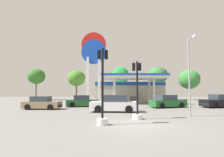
{
  "coord_description": "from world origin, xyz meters",
  "views": [
    {
      "loc": [
        -1.64,
        -10.98,
        2.09
      ],
      "look_at": [
        -1.25,
        12.32,
        3.58
      ],
      "focal_mm": 29.01,
      "sensor_mm": 36.0,
      "label": 1
    }
  ],
  "objects_px": {
    "corner_streetlamp": "(190,68)",
    "traffic_signal_1": "(103,97)",
    "tree_0": "(36,76)",
    "tree_3": "(158,75)",
    "traffic_signal_0": "(137,99)",
    "car_4": "(42,103)",
    "car_2": "(167,102)",
    "tree_2": "(121,76)",
    "car_1": "(82,101)",
    "tree_4": "(189,79)",
    "station_pole_sign": "(94,58)",
    "car_0": "(114,104)",
    "tree_1": "(77,78)",
    "car_3": "(220,101)"
  },
  "relations": [
    {
      "from": "corner_streetlamp",
      "to": "traffic_signal_1",
      "type": "bearing_deg",
      "value": -155.12
    },
    {
      "from": "tree_0",
      "to": "tree_3",
      "type": "bearing_deg",
      "value": 2.11
    },
    {
      "from": "traffic_signal_0",
      "to": "car_4",
      "type": "bearing_deg",
      "value": 143.61
    },
    {
      "from": "car_2",
      "to": "corner_streetlamp",
      "type": "bearing_deg",
      "value": -94.01
    },
    {
      "from": "tree_2",
      "to": "tree_3",
      "type": "relative_size",
      "value": 0.98
    },
    {
      "from": "car_2",
      "to": "tree_2",
      "type": "xyz_separation_m",
      "value": [
        -4.52,
        16.82,
        4.48
      ]
    },
    {
      "from": "car_1",
      "to": "traffic_signal_1",
      "type": "distance_m",
      "value": 12.47
    },
    {
      "from": "traffic_signal_1",
      "to": "corner_streetlamp",
      "type": "height_order",
      "value": "corner_streetlamp"
    },
    {
      "from": "tree_0",
      "to": "tree_4",
      "type": "relative_size",
      "value": 1.02
    },
    {
      "from": "station_pole_sign",
      "to": "tree_2",
      "type": "height_order",
      "value": "station_pole_sign"
    },
    {
      "from": "tree_0",
      "to": "car_0",
      "type": "bearing_deg",
      "value": -52.73
    },
    {
      "from": "car_2",
      "to": "car_4",
      "type": "bearing_deg",
      "value": -173.59
    },
    {
      "from": "car_0",
      "to": "traffic_signal_1",
      "type": "height_order",
      "value": "traffic_signal_1"
    },
    {
      "from": "station_pole_sign",
      "to": "car_0",
      "type": "relative_size",
      "value": 2.46
    },
    {
      "from": "car_2",
      "to": "tree_1",
      "type": "height_order",
      "value": "tree_1"
    },
    {
      "from": "tree_4",
      "to": "car_3",
      "type": "bearing_deg",
      "value": -102.89
    },
    {
      "from": "tree_2",
      "to": "tree_4",
      "type": "relative_size",
      "value": 1.09
    },
    {
      "from": "traffic_signal_0",
      "to": "tree_1",
      "type": "height_order",
      "value": "tree_1"
    },
    {
      "from": "station_pole_sign",
      "to": "tree_4",
      "type": "distance_m",
      "value": 22.01
    },
    {
      "from": "car_3",
      "to": "tree_4",
      "type": "xyz_separation_m",
      "value": [
        3.82,
        16.68,
        3.7
      ]
    },
    {
      "from": "station_pole_sign",
      "to": "corner_streetlamp",
      "type": "xyz_separation_m",
      "value": [
        8.97,
        -14.85,
        -3.44
      ]
    },
    {
      "from": "tree_4",
      "to": "car_4",
      "type": "bearing_deg",
      "value": -143.27
    },
    {
      "from": "tree_1",
      "to": "car_2",
      "type": "bearing_deg",
      "value": -50.41
    },
    {
      "from": "traffic_signal_0",
      "to": "corner_streetlamp",
      "type": "distance_m",
      "value": 5.16
    },
    {
      "from": "tree_0",
      "to": "car_4",
      "type": "bearing_deg",
      "value": -66.35
    },
    {
      "from": "car_1",
      "to": "traffic_signal_0",
      "type": "xyz_separation_m",
      "value": [
        5.43,
        -9.96,
        0.78
      ]
    },
    {
      "from": "car_0",
      "to": "tree_3",
      "type": "relative_size",
      "value": 0.65
    },
    {
      "from": "car_1",
      "to": "tree_0",
      "type": "bearing_deg",
      "value": 128.03
    },
    {
      "from": "car_2",
      "to": "tree_0",
      "type": "relative_size",
      "value": 0.69
    },
    {
      "from": "car_3",
      "to": "tree_3",
      "type": "height_order",
      "value": "tree_3"
    },
    {
      "from": "car_3",
      "to": "tree_4",
      "type": "relative_size",
      "value": 0.72
    },
    {
      "from": "car_4",
      "to": "tree_1",
      "type": "height_order",
      "value": "tree_1"
    },
    {
      "from": "car_1",
      "to": "car_3",
      "type": "distance_m",
      "value": 16.83
    },
    {
      "from": "tree_1",
      "to": "corner_streetlamp",
      "type": "bearing_deg",
      "value": -61.14
    },
    {
      "from": "station_pole_sign",
      "to": "traffic_signal_0",
      "type": "xyz_separation_m",
      "value": [
        4.55,
        -15.93,
        -5.85
      ]
    },
    {
      "from": "car_1",
      "to": "corner_streetlamp",
      "type": "distance_m",
      "value": 13.65
    },
    {
      "from": "traffic_signal_1",
      "to": "tree_0",
      "type": "xyz_separation_m",
      "value": [
        -15.04,
        27.49,
        3.34
      ]
    },
    {
      "from": "car_0",
      "to": "tree_0",
      "type": "bearing_deg",
      "value": 127.27
    },
    {
      "from": "corner_streetlamp",
      "to": "station_pole_sign",
      "type": "bearing_deg",
      "value": 121.14
    },
    {
      "from": "traffic_signal_1",
      "to": "tree_2",
      "type": "distance_m",
      "value": 27.86
    },
    {
      "from": "car_2",
      "to": "car_3",
      "type": "height_order",
      "value": "car_3"
    },
    {
      "from": "car_2",
      "to": "corner_streetlamp",
      "type": "xyz_separation_m",
      "value": [
        -0.52,
        -7.48,
        3.16
      ]
    },
    {
      "from": "traffic_signal_0",
      "to": "tree_3",
      "type": "distance_m",
      "value": 28.02
    },
    {
      "from": "car_1",
      "to": "traffic_signal_0",
      "type": "distance_m",
      "value": 11.37
    },
    {
      "from": "traffic_signal_1",
      "to": "tree_3",
      "type": "bearing_deg",
      "value": 68.61
    },
    {
      "from": "car_3",
      "to": "tree_1",
      "type": "distance_m",
      "value": 26.66
    },
    {
      "from": "station_pole_sign",
      "to": "traffic_signal_1",
      "type": "relative_size",
      "value": 2.46
    },
    {
      "from": "car_3",
      "to": "car_4",
      "type": "relative_size",
      "value": 1.16
    },
    {
      "from": "car_1",
      "to": "tree_3",
      "type": "bearing_deg",
      "value": 49.24
    },
    {
      "from": "tree_0",
      "to": "tree_4",
      "type": "xyz_separation_m",
      "value": [
        32.66,
        -0.1,
        -0.59
      ]
    }
  ]
}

